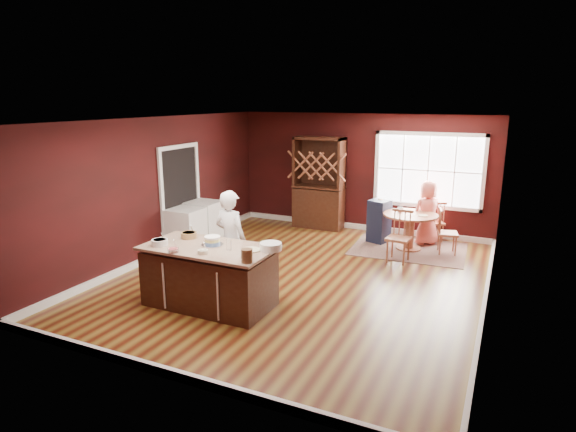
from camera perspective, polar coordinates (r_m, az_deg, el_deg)
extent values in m
plane|color=brown|center=(8.46, 1.61, -7.25)|extent=(7.00, 7.00, 0.00)
plane|color=white|center=(7.90, 1.75, 11.33)|extent=(7.00, 7.00, 0.00)
plane|color=#380B0C|center=(11.32, 8.72, 5.09)|extent=(6.00, 0.00, 6.00)
plane|color=#380B0C|center=(5.16, -13.94, -5.79)|extent=(6.00, 0.00, 6.00)
plane|color=#380B0C|center=(9.64, -14.97, 3.25)|extent=(0.00, 7.00, 7.00)
plane|color=#380B0C|center=(7.45, 23.37, -0.47)|extent=(0.00, 7.00, 7.00)
cube|color=black|center=(7.34, -9.29, -7.36)|extent=(1.86, 0.94, 0.83)
cube|color=#C7A98E|center=(7.18, -9.44, -3.74)|extent=(1.94, 1.02, 0.04)
cylinder|color=brown|center=(10.26, 14.10, -3.73)|extent=(0.51, 0.51, 0.04)
cylinder|color=brown|center=(10.17, 14.21, -1.93)|extent=(0.18, 0.18, 0.67)
cylinder|color=brown|center=(10.07, 14.34, 0.13)|extent=(1.09, 1.09, 0.04)
imported|color=white|center=(7.82, -6.79, -2.83)|extent=(0.65, 0.48, 1.63)
cylinder|color=white|center=(7.37, -14.95, -3.04)|extent=(0.24, 0.24, 0.09)
cylinder|color=olive|center=(7.65, -11.66, -2.23)|extent=(0.24, 0.24, 0.09)
cylinder|color=silver|center=(7.00, -13.45, -3.97)|extent=(0.16, 0.16, 0.06)
cylinder|color=beige|center=(6.86, -10.05, -4.20)|extent=(0.15, 0.15, 0.06)
cylinder|color=white|center=(6.96, -7.02, -3.34)|extent=(0.08, 0.08, 0.16)
cylinder|color=beige|center=(6.92, -4.44, -4.03)|extent=(0.28, 0.28, 0.02)
cylinder|color=white|center=(6.91, -2.07, -3.63)|extent=(0.32, 0.32, 0.11)
cylinder|color=#45351E|center=(6.41, -4.90, -4.71)|extent=(0.15, 0.15, 0.18)
cube|color=brown|center=(10.26, 14.10, -3.80)|extent=(2.31, 1.83, 0.01)
imported|color=#E66E62|center=(10.54, 16.18, 0.35)|extent=(0.80, 0.76, 1.37)
cylinder|color=beige|center=(9.96, 15.69, 0.04)|extent=(0.19, 0.19, 0.01)
imported|color=white|center=(10.23, 13.14, 0.79)|extent=(0.13, 0.13, 0.10)
cube|color=black|center=(11.41, 3.68, 3.91)|extent=(1.18, 0.49, 2.16)
cube|color=white|center=(9.83, -11.99, -1.75)|extent=(0.63, 0.61, 0.91)
cube|color=silver|center=(10.32, -9.88, -0.83)|extent=(0.64, 0.62, 0.93)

